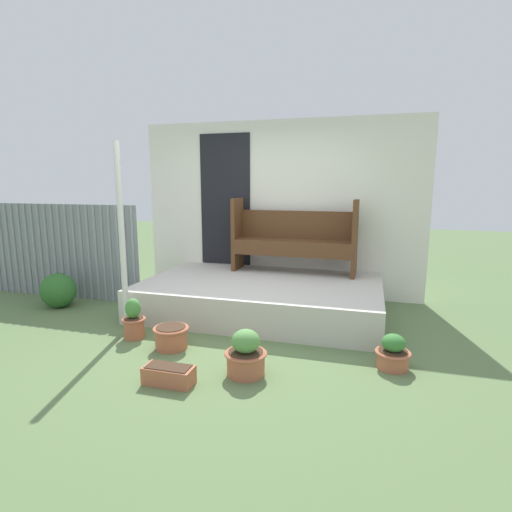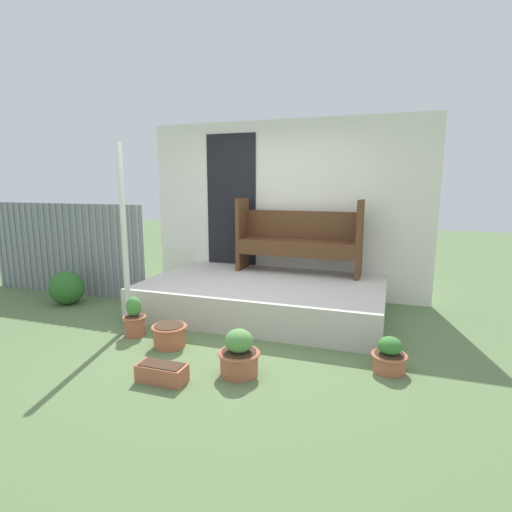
# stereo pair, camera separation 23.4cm
# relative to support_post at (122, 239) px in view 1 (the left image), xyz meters

# --- Properties ---
(ground_plane) EXTENTS (24.00, 24.00, 0.00)m
(ground_plane) POSITION_rel_support_post_xyz_m (1.25, 0.11, -1.07)
(ground_plane) COLOR #5B7547
(porch_slab) EXTENTS (3.06, 1.90, 0.42)m
(porch_slab) POSITION_rel_support_post_xyz_m (1.35, 1.05, -0.86)
(porch_slab) COLOR beige
(porch_slab) RESTS_ON ground_plane
(house_wall) EXTENTS (4.26, 0.08, 2.60)m
(house_wall) POSITION_rel_support_post_xyz_m (1.31, 2.03, 0.24)
(house_wall) COLOR white
(house_wall) RESTS_ON ground_plane
(fence_corrugated) EXTENTS (2.80, 0.05, 1.39)m
(fence_corrugated) POSITION_rel_support_post_xyz_m (-1.81, 0.94, -0.37)
(fence_corrugated) COLOR gray
(fence_corrugated) RESTS_ON ground_plane
(support_post) EXTENTS (0.07, 0.07, 2.14)m
(support_post) POSITION_rel_support_post_xyz_m (0.00, 0.00, 0.00)
(support_post) COLOR silver
(support_post) RESTS_ON ground_plane
(bench) EXTENTS (1.77, 0.44, 1.05)m
(bench) POSITION_rel_support_post_xyz_m (1.65, 1.72, -0.12)
(bench) COLOR #54331C
(bench) RESTS_ON porch_slab
(flower_pot_left) EXTENTS (0.26, 0.26, 0.45)m
(flower_pot_left) POSITION_rel_support_post_xyz_m (0.24, -0.22, -0.87)
(flower_pot_left) COLOR #B26042
(flower_pot_left) RESTS_ON ground_plane
(flower_pot_middle) EXTENTS (0.37, 0.37, 0.23)m
(flower_pot_middle) POSITION_rel_support_post_xyz_m (0.76, -0.35, -0.94)
(flower_pot_middle) COLOR #B26042
(flower_pot_middle) RESTS_ON ground_plane
(flower_pot_right) EXTENTS (0.38, 0.38, 0.42)m
(flower_pot_right) POSITION_rel_support_post_xyz_m (1.68, -0.69, -0.89)
(flower_pot_right) COLOR #B26042
(flower_pot_right) RESTS_ON ground_plane
(flower_pot_far_right) EXTENTS (0.33, 0.33, 0.33)m
(flower_pot_far_right) POSITION_rel_support_post_xyz_m (2.95, -0.20, -0.93)
(flower_pot_far_right) COLOR #B26042
(flower_pot_far_right) RESTS_ON ground_plane
(planter_box_rect) EXTENTS (0.43, 0.19, 0.16)m
(planter_box_rect) POSITION_rel_support_post_xyz_m (1.10, -1.04, -0.99)
(planter_box_rect) COLOR #B26042
(planter_box_rect) RESTS_ON ground_plane
(shrub_by_fence) EXTENTS (0.49, 0.44, 0.48)m
(shrub_by_fence) POSITION_rel_support_post_xyz_m (-1.39, 0.48, -0.83)
(shrub_by_fence) COLOR #2D6628
(shrub_by_fence) RESTS_ON ground_plane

